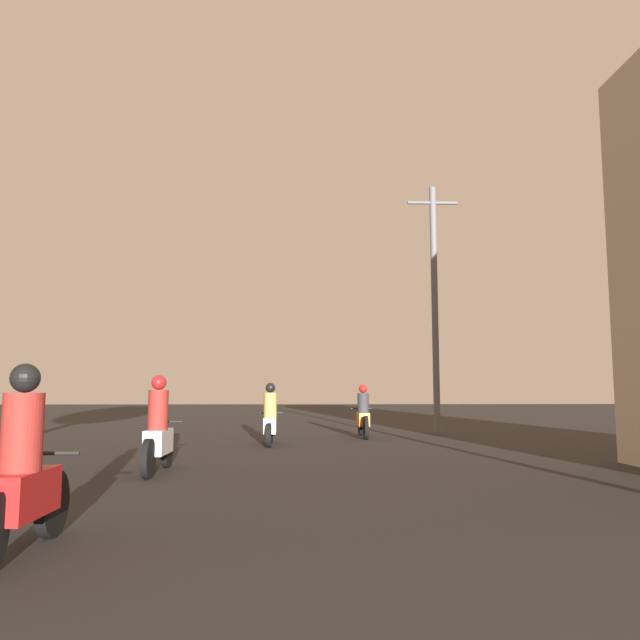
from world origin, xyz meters
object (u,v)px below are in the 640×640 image
motorcycle_silver (270,420)px  utility_pole_far (435,303)px  motorcycle_red (23,478)px  motorcycle_white (158,434)px  motorcycle_orange (363,416)px

motorcycle_silver → utility_pole_far: utility_pole_far is taller
motorcycle_red → motorcycle_silver: size_ratio=0.94×
motorcycle_red → motorcycle_white: size_ratio=0.93×
motorcycle_orange → utility_pole_far: 4.37m
motorcycle_white → motorcycle_orange: motorcycle_white is taller
motorcycle_white → motorcycle_silver: size_ratio=1.02×
motorcycle_orange → motorcycle_white: bearing=-122.9°
motorcycle_silver → motorcycle_orange: 3.43m
utility_pole_far → motorcycle_red: bearing=-115.4°
motorcycle_white → motorcycle_silver: motorcycle_white is taller
motorcycle_red → motorcycle_orange: motorcycle_red is taller
motorcycle_red → utility_pole_far: bearing=55.3°
motorcycle_silver → utility_pole_far: bearing=44.1°
motorcycle_red → utility_pole_far: (6.53, 13.78, 3.42)m
utility_pole_far → motorcycle_silver: bearing=-144.3°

